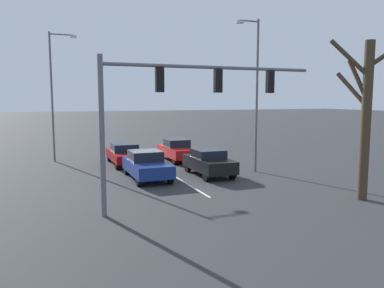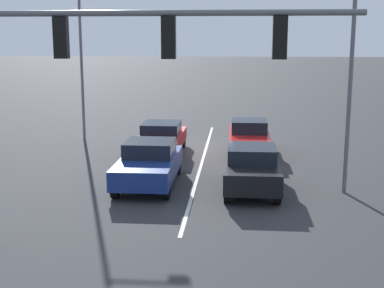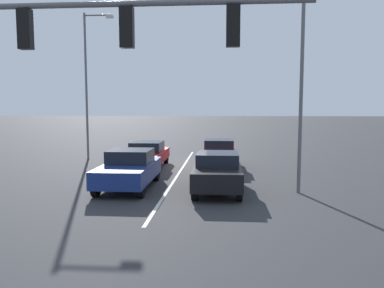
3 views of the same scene
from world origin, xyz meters
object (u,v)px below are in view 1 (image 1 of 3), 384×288
(car_red_leftlane_second, at_px, (177,150))
(street_lamp_right_shoulder, at_px, (54,89))
(traffic_signal_gantry, at_px, (179,96))
(car_black_leftlane_front, at_px, (209,162))
(car_navy_midlane_front, at_px, (147,165))
(car_maroon_midlane_second, at_px, (124,154))
(bare_tree_near, at_px, (365,112))
(street_lamp_left_shoulder, at_px, (255,88))

(car_red_leftlane_second, bearing_deg, street_lamp_right_shoulder, -18.95)
(car_red_leftlane_second, relative_size, traffic_signal_gantry, 0.49)
(car_black_leftlane_front, distance_m, car_navy_midlane_front, 3.65)
(car_maroon_midlane_second, height_order, car_red_leftlane_second, car_red_leftlane_second)
(car_navy_midlane_front, relative_size, bare_tree_near, 0.63)
(car_black_leftlane_front, relative_size, traffic_signal_gantry, 0.44)
(traffic_signal_gantry, bearing_deg, car_red_leftlane_second, -108.55)
(car_red_leftlane_second, bearing_deg, bare_tree_near, 107.69)
(traffic_signal_gantry, height_order, street_lamp_right_shoulder, street_lamp_right_shoulder)
(bare_tree_near, bearing_deg, car_black_leftlane_front, -60.19)
(car_black_leftlane_front, xyz_separation_m, street_lamp_left_shoulder, (-3.02, -0.01, 4.35))
(car_red_leftlane_second, xyz_separation_m, street_lamp_left_shoulder, (-3.00, 5.75, 4.36))
(car_navy_midlane_front, bearing_deg, street_lamp_left_shoulder, 176.46)
(car_red_leftlane_second, height_order, street_lamp_right_shoulder, street_lamp_right_shoulder)
(car_navy_midlane_front, xyz_separation_m, street_lamp_left_shoulder, (-6.65, 0.41, 4.36))
(car_navy_midlane_front, xyz_separation_m, bare_tree_near, (-7.82, 7.74, 3.11))
(car_navy_midlane_front, distance_m, traffic_signal_gantry, 7.16)
(car_black_leftlane_front, distance_m, street_lamp_right_shoulder, 12.63)
(car_black_leftlane_front, height_order, car_red_leftlane_second, car_red_leftlane_second)
(car_maroon_midlane_second, xyz_separation_m, street_lamp_left_shoulder, (-6.92, 5.46, 4.40))
(car_maroon_midlane_second, relative_size, car_red_leftlane_second, 1.02)
(car_black_leftlane_front, bearing_deg, bare_tree_near, 119.81)
(car_maroon_midlane_second, distance_m, street_lamp_right_shoulder, 6.90)
(car_maroon_midlane_second, relative_size, street_lamp_right_shoulder, 0.50)
(car_red_leftlane_second, distance_m, street_lamp_left_shoulder, 7.82)
(car_red_leftlane_second, distance_m, bare_tree_near, 14.07)
(car_navy_midlane_front, xyz_separation_m, car_red_leftlane_second, (-3.65, -5.34, -0.00))
(street_lamp_right_shoulder, bearing_deg, traffic_signal_gantry, 107.07)
(street_lamp_left_shoulder, bearing_deg, traffic_signal_gantry, 39.66)
(car_navy_midlane_front, height_order, street_lamp_right_shoulder, street_lamp_right_shoulder)
(car_red_leftlane_second, bearing_deg, street_lamp_left_shoulder, 117.52)
(car_red_leftlane_second, height_order, traffic_signal_gantry, traffic_signal_gantry)
(car_black_leftlane_front, distance_m, traffic_signal_gantry, 7.79)
(bare_tree_near, bearing_deg, car_navy_midlane_front, -44.68)
(street_lamp_left_shoulder, bearing_deg, car_black_leftlane_front, 0.15)
(car_maroon_midlane_second, bearing_deg, street_lamp_right_shoulder, -36.05)
(car_black_leftlane_front, relative_size, bare_tree_near, 0.58)
(car_black_leftlane_front, relative_size, car_navy_midlane_front, 0.91)
(traffic_signal_gantry, distance_m, street_lamp_right_shoulder, 14.90)
(street_lamp_right_shoulder, xyz_separation_m, bare_tree_near, (-12.37, 15.89, -1.28))
(car_red_leftlane_second, relative_size, bare_tree_near, 0.64)
(car_maroon_midlane_second, distance_m, street_lamp_left_shoulder, 9.85)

